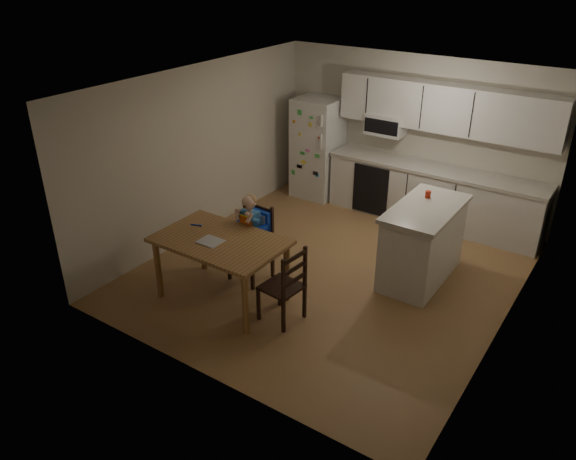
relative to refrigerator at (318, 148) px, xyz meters
The scene contains 10 objects.
room 2.31m from the refrigerator, 47.16° to the right, with size 4.52×5.01×2.51m.
refrigerator is the anchor object (origin of this frame).
kitchen_run 2.05m from the refrigerator, ahead, with size 3.37×0.62×2.15m.
kitchen_island 3.08m from the refrigerator, 32.19° to the right, with size 0.73×1.39×1.02m.
red_cup 2.84m from the refrigerator, 28.57° to the right, with size 0.07×0.07×0.09m, color red.
dining_table 3.55m from the refrigerator, 77.55° to the right, with size 1.53×0.99×0.82m.
napkin 3.64m from the refrigerator, 78.77° to the right, with size 0.27×0.24×0.01m, color #B5B4BA.
toddler_spoon 3.36m from the refrigerator, 85.38° to the right, with size 0.02×0.02×0.12m, color #1137CD.
chair_booster 2.95m from the refrigerator, 74.90° to the right, with size 0.47×0.47×1.18m.
chair_side 3.84m from the refrigerator, 63.46° to the right, with size 0.46×0.46×0.95m.
Camera 1 is at (3.18, -5.71, 3.93)m, focal length 35.00 mm.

